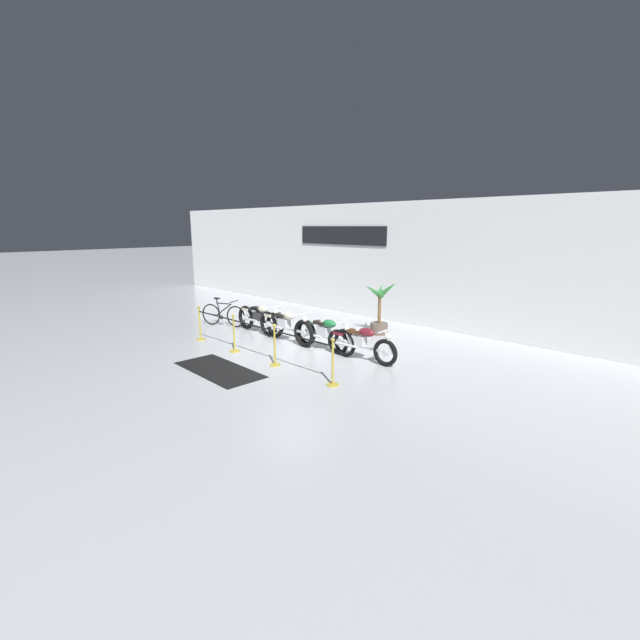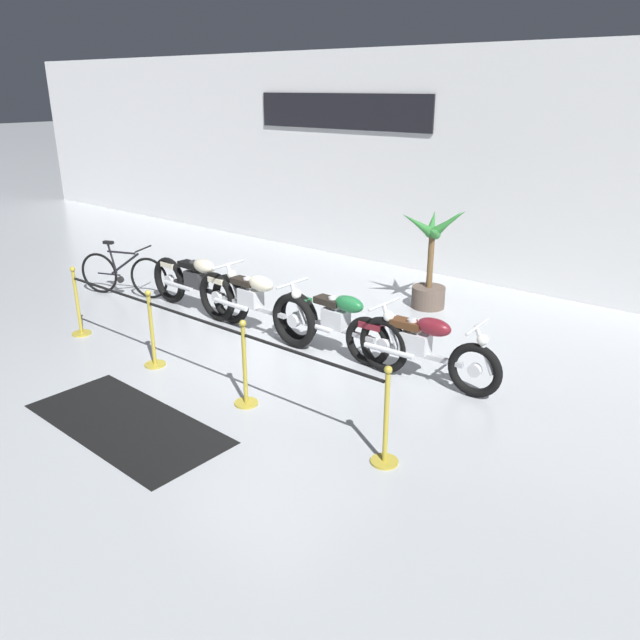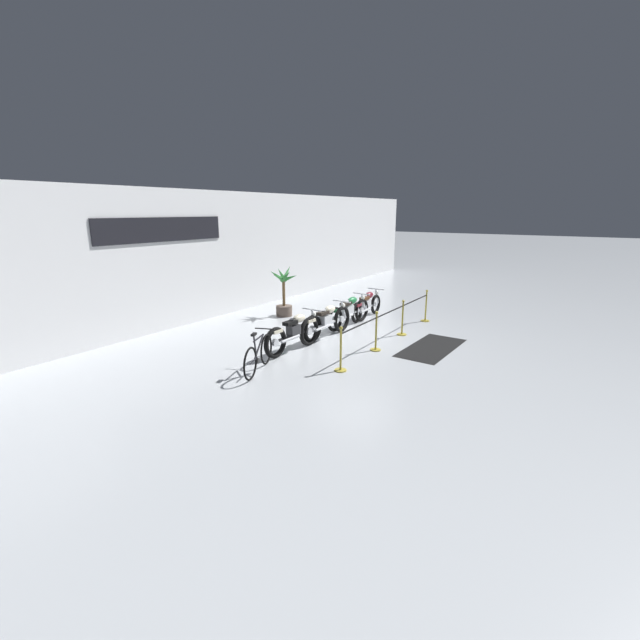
# 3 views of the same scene
# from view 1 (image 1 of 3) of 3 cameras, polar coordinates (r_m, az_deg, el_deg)

# --- Properties ---
(ground_plane) EXTENTS (120.00, 120.00, 0.00)m
(ground_plane) POSITION_cam_1_polar(r_m,az_deg,el_deg) (11.99, -3.86, -3.95)
(ground_plane) COLOR #B2B7BC
(back_wall) EXTENTS (28.00, 0.29, 4.20)m
(back_wall) POSITION_cam_1_polar(r_m,az_deg,el_deg) (15.46, 10.39, 7.51)
(back_wall) COLOR white
(back_wall) RESTS_ON ground
(motorcycle_cream_0) EXTENTS (2.34, 0.62, 0.97)m
(motorcycle_cream_0) POSITION_cam_1_polar(r_m,az_deg,el_deg) (13.80, -8.02, 0.22)
(motorcycle_cream_0) COLOR black
(motorcycle_cream_0) RESTS_ON ground
(motorcycle_cream_1) EXTENTS (2.44, 0.62, 0.97)m
(motorcycle_cream_1) POSITION_cam_1_polar(r_m,az_deg,el_deg) (12.72, -4.64, -0.73)
(motorcycle_cream_1) COLOR black
(motorcycle_cream_1) RESTS_ON ground
(motorcycle_green_2) EXTENTS (2.29, 0.62, 0.95)m
(motorcycle_green_2) POSITION_cam_1_polar(r_m,az_deg,el_deg) (11.74, 0.66, -1.84)
(motorcycle_green_2) COLOR black
(motorcycle_green_2) RESTS_ON ground
(motorcycle_maroon_3) EXTENTS (2.19, 0.62, 0.92)m
(motorcycle_maroon_3) POSITION_cam_1_polar(r_m,az_deg,el_deg) (10.97, 5.47, -3.04)
(motorcycle_maroon_3) COLOR black
(motorcycle_maroon_3) RESTS_ON ground
(bicycle) EXTENTS (1.65, 0.73, 0.97)m
(bicycle) POSITION_cam_1_polar(r_m,az_deg,el_deg) (15.05, -12.78, 0.69)
(bicycle) COLOR black
(bicycle) RESTS_ON ground
(potted_palm_left_of_row) EXTENTS (1.17, 1.02, 1.75)m
(potted_palm_left_of_row) POSITION_cam_1_polar(r_m,az_deg,el_deg) (13.64, 7.94, 1.21)
(potted_palm_left_of_row) COLOR brown
(potted_palm_left_of_row) RESTS_ON ground
(stanchion_far_left) EXTENTS (5.54, 0.28, 1.05)m
(stanchion_far_left) POSITION_cam_1_polar(r_m,az_deg,el_deg) (12.01, -11.96, -0.91)
(stanchion_far_left) COLOR gold
(stanchion_far_left) RESTS_ON ground
(stanchion_mid_left) EXTENTS (0.28, 0.28, 1.05)m
(stanchion_mid_left) POSITION_cam_1_polar(r_m,az_deg,el_deg) (11.92, -11.36, -2.48)
(stanchion_mid_left) COLOR gold
(stanchion_mid_left) RESTS_ON ground
(stanchion_mid_right) EXTENTS (0.28, 0.28, 1.05)m
(stanchion_mid_right) POSITION_cam_1_polar(r_m,az_deg,el_deg) (10.59, -6.04, -4.20)
(stanchion_mid_right) COLOR gold
(stanchion_mid_right) RESTS_ON ground
(stanchion_far_right) EXTENTS (0.28, 0.28, 1.05)m
(stanchion_far_right) POSITION_cam_1_polar(r_m,az_deg,el_deg) (9.25, 1.71, -6.62)
(stanchion_far_right) COLOR gold
(stanchion_far_right) RESTS_ON ground
(floor_banner) EXTENTS (2.55, 1.19, 0.01)m
(floor_banner) POSITION_cam_1_polar(r_m,az_deg,el_deg) (10.60, -13.32, -6.46)
(floor_banner) COLOR black
(floor_banner) RESTS_ON ground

